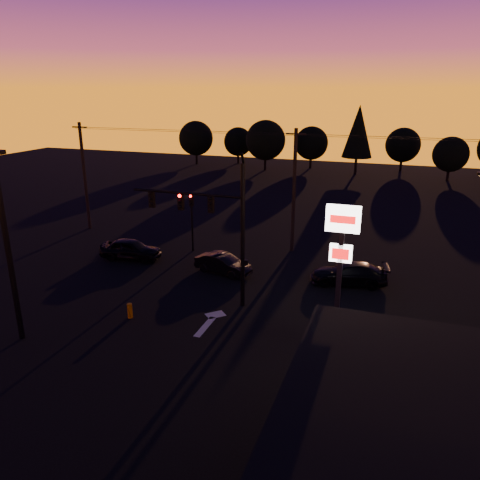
# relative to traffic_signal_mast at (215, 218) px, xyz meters

# --- Properties ---
(ground) EXTENTS (120.00, 120.00, 0.00)m
(ground) POSITION_rel_traffic_signal_mast_xyz_m (0.10, -3.99, -4.94)
(ground) COLOR black
(ground) RESTS_ON ground
(lane_arrow) EXTENTS (1.20, 3.10, 0.01)m
(lane_arrow) POSITION_rel_traffic_signal_mast_xyz_m (0.60, -2.33, -4.93)
(lane_arrow) COLOR beige
(lane_arrow) RESTS_ON ground
(traffic_signal_mast) EXTENTS (6.79, 0.52, 8.58)m
(traffic_signal_mast) POSITION_rel_traffic_signal_mast_xyz_m (0.00, 0.00, 0.00)
(traffic_signal_mast) COLOR black
(traffic_signal_mast) RESTS_ON ground
(secondary_signal) EXTENTS (0.30, 0.31, 4.35)m
(secondary_signal) POSITION_rel_traffic_signal_mast_xyz_m (-4.90, 7.49, -2.07)
(secondary_signal) COLOR black
(secondary_signal) RESTS_ON ground
(parking_lot_light) EXTENTS (1.25, 0.30, 9.14)m
(parking_lot_light) POSITION_rel_traffic_signal_mast_xyz_m (-7.40, -6.99, 0.33)
(parking_lot_light) COLOR black
(parking_lot_light) RESTS_ON ground
(pylon_sign) EXTENTS (1.50, 0.28, 6.80)m
(pylon_sign) POSITION_rel_traffic_signal_mast_xyz_m (7.10, -2.49, -0.02)
(pylon_sign) COLOR black
(pylon_sign) RESTS_ON ground
(utility_pole_0) EXTENTS (1.40, 0.26, 9.00)m
(utility_pole_0) POSITION_rel_traffic_signal_mast_xyz_m (-15.90, 10.01, -0.34)
(utility_pole_0) COLOR black
(utility_pole_0) RESTS_ON ground
(utility_pole_1) EXTENTS (1.40, 0.26, 9.00)m
(utility_pole_1) POSITION_rel_traffic_signal_mast_xyz_m (2.10, 10.01, -0.34)
(utility_pole_1) COLOR black
(utility_pole_1) RESTS_ON ground
(power_wires) EXTENTS (36.00, 1.22, 0.07)m
(power_wires) POSITION_rel_traffic_signal_mast_xyz_m (2.10, 10.01, 3.63)
(power_wires) COLOR black
(power_wires) RESTS_ON ground
(bollard) EXTENTS (0.27, 0.27, 0.80)m
(bollard) POSITION_rel_traffic_signal_mast_xyz_m (-3.57, -3.37, -4.54)
(bollard) COLOR #C36B00
(bollard) RESTS_ON ground
(tree_0) EXTENTS (5.36, 5.36, 6.74)m
(tree_0) POSITION_rel_traffic_signal_mast_xyz_m (-21.90, 46.01, -0.88)
(tree_0) COLOR black
(tree_0) RESTS_ON ground
(tree_1) EXTENTS (4.54, 4.54, 5.71)m
(tree_1) POSITION_rel_traffic_signal_mast_xyz_m (-15.90, 49.01, -1.50)
(tree_1) COLOR black
(tree_1) RESTS_ON ground
(tree_2) EXTENTS (5.77, 5.78, 7.26)m
(tree_2) POSITION_rel_traffic_signal_mast_xyz_m (-9.90, 44.01, -0.57)
(tree_2) COLOR black
(tree_2) RESTS_ON ground
(tree_3) EXTENTS (4.95, 4.95, 6.22)m
(tree_3) POSITION_rel_traffic_signal_mast_xyz_m (-3.90, 48.01, -1.19)
(tree_3) COLOR black
(tree_3) RESTS_ON ground
(tree_4) EXTENTS (4.18, 4.18, 9.50)m
(tree_4) POSITION_rel_traffic_signal_mast_xyz_m (3.10, 45.01, 0.99)
(tree_4) COLOR black
(tree_4) RESTS_ON ground
(tree_5) EXTENTS (4.95, 4.95, 6.22)m
(tree_5) POSITION_rel_traffic_signal_mast_xyz_m (9.10, 50.01, -1.19)
(tree_5) COLOR black
(tree_5) RESTS_ON ground
(tree_6) EXTENTS (4.54, 4.54, 5.71)m
(tree_6) POSITION_rel_traffic_signal_mast_xyz_m (15.10, 44.01, -1.50)
(tree_6) COLOR black
(tree_6) RESTS_ON ground
(car_left) EXTENTS (4.49, 2.23, 1.47)m
(car_left) POSITION_rel_traffic_signal_mast_xyz_m (-8.34, 4.47, -4.20)
(car_left) COLOR black
(car_left) RESTS_ON ground
(car_mid) EXTENTS (4.07, 2.22, 1.27)m
(car_mid) POSITION_rel_traffic_signal_mast_xyz_m (-1.19, 4.18, -4.30)
(car_mid) COLOR black
(car_mid) RESTS_ON ground
(car_right) EXTENTS (4.97, 2.75, 1.36)m
(car_right) POSITION_rel_traffic_signal_mast_xyz_m (6.86, 5.03, -4.25)
(car_right) COLOR black
(car_right) RESTS_ON ground
(suv_parked) EXTENTS (4.02, 5.15, 1.30)m
(suv_parked) POSITION_rel_traffic_signal_mast_xyz_m (8.24, -7.04, -4.29)
(suv_parked) COLOR black
(suv_parked) RESTS_ON ground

